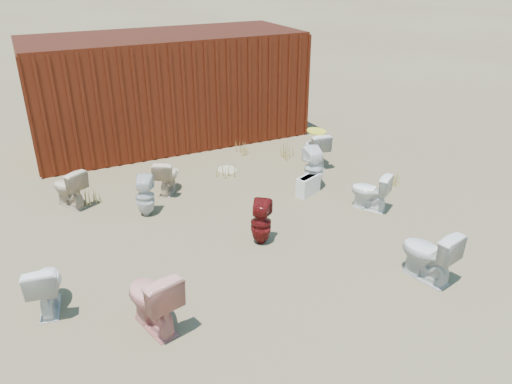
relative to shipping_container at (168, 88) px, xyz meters
name	(u,v)px	position (x,y,z in m)	size (l,w,h in m)	color
ground	(273,239)	(0.00, -5.20, -1.20)	(100.00, 100.00, 0.00)	brown
shipping_container	(168,88)	(0.00, 0.00, 0.00)	(6.00, 2.40, 2.40)	#430F0B
toilet_front_a	(45,286)	(-3.26, -5.46, -0.85)	(0.39, 0.68, 0.70)	white
toilet_front_pink	(152,299)	(-2.18, -6.35, -0.80)	(0.45, 0.79, 0.81)	tan
toilet_front_c	(428,254)	(1.37, -7.00, -0.81)	(0.43, 0.76, 0.77)	silver
toilet_front_maroon	(261,223)	(-0.21, -5.20, -0.86)	(0.31, 0.32, 0.69)	#5F1010
toilet_front_e	(370,191)	(1.95, -5.02, -0.87)	(0.37, 0.65, 0.66)	white
toilet_back_a	(145,196)	(-1.54, -3.55, -0.86)	(0.31, 0.32, 0.69)	silver
toilet_back_beige_left	(69,187)	(-2.63, -2.64, -0.85)	(0.39, 0.68, 0.70)	#CBB395
toilet_back_beige_right	(167,176)	(-0.95, -2.85, -0.88)	(0.36, 0.63, 0.65)	beige
toilet_back_yellowlid	(316,149)	(2.17, -2.94, -0.84)	(0.41, 0.71, 0.73)	silver
toilet_back_e	(314,168)	(1.54, -3.87, -0.80)	(0.36, 0.37, 0.80)	white
yellow_lid	(317,131)	(2.17, -2.94, -0.46)	(0.37, 0.46, 0.03)	yellow
loose_tank	(308,185)	(1.32, -4.06, -1.02)	(0.50, 0.20, 0.35)	white
loose_lid_near	(227,170)	(0.42, -2.42, -1.19)	(0.38, 0.49, 0.02)	#C6BB8F
loose_lid_far	(168,171)	(-0.68, -1.91, -1.19)	(0.36, 0.47, 0.02)	beige
weed_clump_a	(93,193)	(-2.26, -2.65, -1.04)	(0.36, 0.36, 0.33)	olive
weed_clump_b	(227,170)	(0.29, -2.72, -1.04)	(0.32, 0.32, 0.31)	olive
weed_clump_c	(289,151)	(1.87, -2.38, -1.02)	(0.36, 0.36, 0.35)	olive
weed_clump_d	(159,167)	(-0.86, -1.93, -1.07)	(0.30, 0.30, 0.27)	olive
weed_clump_e	(242,148)	(1.08, -1.70, -1.06)	(0.34, 0.34, 0.27)	olive
weed_clump_f	(397,177)	(3.08, -4.41, -1.07)	(0.28, 0.28, 0.26)	olive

